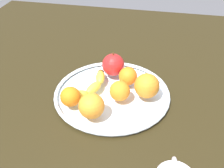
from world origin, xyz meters
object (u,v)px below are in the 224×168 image
at_px(apple, 113,65).
at_px(orange_center, 147,87).
at_px(fruit_bowl, 112,94).
at_px(orange_front_right, 92,106).
at_px(orange_back_left, 70,97).
at_px(orange_back_right, 120,91).
at_px(orange_front_left, 128,76).
at_px(banana, 91,86).

relative_size(apple, orange_center, 1.09).
height_order(fruit_bowl, orange_center, orange_center).
relative_size(fruit_bowl, orange_front_right, 5.03).
xyz_separation_m(fruit_bowl, apple, (0.10, 0.02, 0.05)).
height_order(apple, orange_back_left, apple).
height_order(orange_back_right, orange_center, orange_center).
height_order(fruit_bowl, orange_back_right, orange_back_right).
xyz_separation_m(apple, orange_back_right, (-0.13, -0.05, -0.01)).
xyz_separation_m(orange_back_right, orange_back_left, (-0.06, 0.14, -0.00)).
xyz_separation_m(orange_front_right, orange_back_left, (0.04, 0.07, -0.01)).
bearing_deg(orange_front_left, fruit_bowl, 141.15).
distance_m(orange_back_right, orange_center, 0.08).
bearing_deg(orange_back_left, orange_front_left, -46.88).
xyz_separation_m(banana, orange_back_left, (-0.08, 0.04, 0.02)).
bearing_deg(banana, orange_back_right, -83.40).
bearing_deg(orange_back_left, banana, -25.94).
bearing_deg(orange_back_right, banana, 73.84).
distance_m(orange_back_right, orange_front_left, 0.09).
height_order(orange_front_right, orange_center, orange_center).
distance_m(fruit_bowl, banana, 0.07).
bearing_deg(orange_front_left, orange_center, -130.74).
height_order(banana, orange_center, orange_center).
bearing_deg(apple, orange_front_right, 175.56).
bearing_deg(apple, fruit_bowl, -170.82).
bearing_deg(orange_front_left, banana, 117.48).
distance_m(fruit_bowl, orange_front_left, 0.08).
distance_m(orange_back_left, orange_center, 0.23).
distance_m(orange_front_left, orange_center, 0.09).
xyz_separation_m(orange_front_right, orange_front_left, (0.18, -0.08, -0.01)).
relative_size(apple, orange_front_left, 1.40).
distance_m(orange_front_right, orange_back_left, 0.08).
xyz_separation_m(orange_back_right, orange_front_left, (0.09, -0.01, -0.00)).
bearing_deg(orange_back_left, orange_center, -68.92).
height_order(orange_back_left, orange_front_left, same).
xyz_separation_m(banana, orange_front_left, (0.06, -0.11, 0.02)).
bearing_deg(orange_front_right, orange_back_left, 64.76).
bearing_deg(banana, orange_front_left, -39.76).
relative_size(banana, orange_back_left, 2.98).
xyz_separation_m(banana, apple, (0.10, -0.05, 0.02)).
height_order(fruit_bowl, orange_back_left, orange_back_left).
relative_size(fruit_bowl, orange_back_left, 6.12).
relative_size(banana, apple, 2.13).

